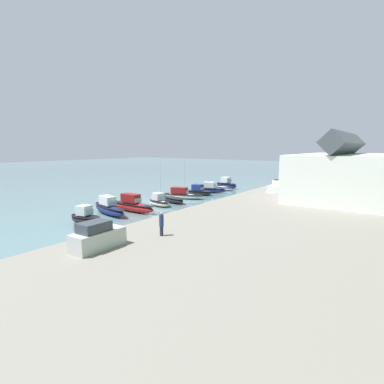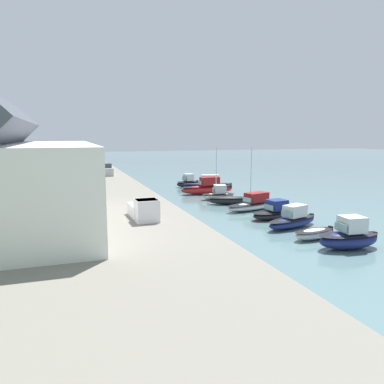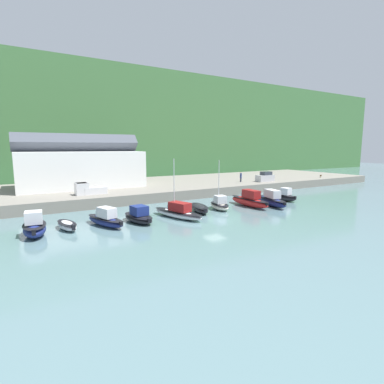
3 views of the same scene
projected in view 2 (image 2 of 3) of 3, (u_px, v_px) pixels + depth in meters
ground_plane at (261, 203)px, 50.07m from camera, size 320.00×320.00×0.00m
quay_promenade at (45, 209)px, 41.37m from camera, size 116.25×26.22×1.68m
harbor_clubhouse at (12, 182)px, 29.81m from camera, size 22.05×12.50×9.97m
moored_boat_0 at (349, 237)px, 29.80m from camera, size 2.64×5.33×2.62m
moored_boat_1 at (314, 233)px, 32.64m from camera, size 2.30×4.56×0.92m
moored_boat_2 at (293, 220)px, 36.66m from camera, size 3.82×6.85×2.22m
moored_boat_3 at (275, 212)px, 40.43m from camera, size 3.04×5.83×2.08m
moored_boat_4 at (254, 204)px, 45.48m from camera, size 4.44×8.61×7.66m
moored_boat_5 at (229, 200)px, 49.00m from camera, size 3.25×5.83×1.04m
moored_boat_6 at (219, 194)px, 52.24m from camera, size 2.96×4.97×7.28m
moored_boat_7 at (208, 188)px, 57.40m from camera, size 2.09×8.48×2.61m
moored_boat_8 at (208, 185)px, 60.85m from camera, size 3.76×8.36×2.58m
moored_boat_9 at (188, 182)px, 65.06m from camera, size 2.86×4.54×2.29m
parked_car_1 at (107, 170)px, 68.12m from camera, size 4.24×1.88×2.16m
pickup_truck_0 at (144, 210)px, 32.80m from camera, size 4.78×2.09×1.90m
person_on_quay at (99, 172)px, 62.48m from camera, size 0.40×0.40×2.14m
dog_on_quay at (101, 165)px, 85.54m from camera, size 0.63×0.86×0.68m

